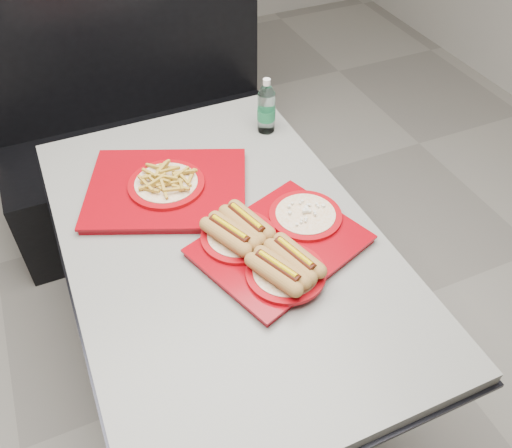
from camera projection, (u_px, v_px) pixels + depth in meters
name	position (u px, v px, depth m)	size (l,w,h in m)	color
ground	(230.00, 370.00, 2.14)	(6.00, 6.00, 0.00)	gray
diner_table	(224.00, 273.00, 1.74)	(0.92, 1.42, 0.75)	black
booth_bench	(143.00, 138.00, 2.58)	(1.30, 0.57, 1.35)	black
tray_near	(275.00, 243.00, 1.55)	(0.55, 0.49, 0.10)	maroon
tray_far	(167.00, 186.00, 1.75)	(0.62, 0.56, 0.10)	maroon
water_bottle	(266.00, 109.00, 1.96)	(0.07, 0.07, 0.21)	silver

